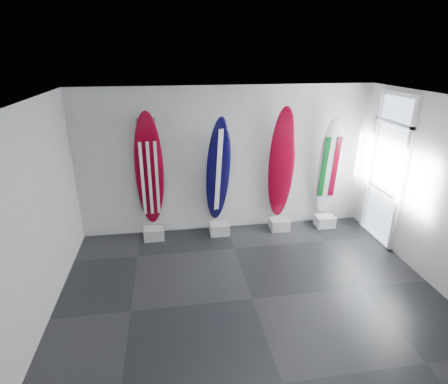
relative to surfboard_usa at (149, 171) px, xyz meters
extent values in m
plane|color=black|center=(1.55, -2.28, -1.43)|extent=(6.00, 6.00, 0.00)
plane|color=white|center=(1.55, -2.28, 1.57)|extent=(6.00, 6.00, 0.00)
plane|color=silver|center=(1.55, 0.22, 0.07)|extent=(6.00, 0.00, 6.00)
plane|color=silver|center=(1.55, -4.78, 0.07)|extent=(6.00, 0.00, 6.00)
plane|color=silver|center=(-1.45, -2.28, 0.07)|extent=(0.00, 5.00, 5.00)
plane|color=silver|center=(4.55, -2.28, 0.07)|extent=(0.00, 5.00, 5.00)
cube|color=silver|center=(0.00, -0.10, -1.31)|extent=(0.40, 0.30, 0.24)
ellipsoid|color=maroon|center=(0.00, 0.00, 0.00)|extent=(0.58, 0.51, 2.39)
cube|color=silver|center=(1.35, -0.10, -1.31)|extent=(0.40, 0.30, 0.24)
ellipsoid|color=black|center=(1.35, 0.00, -0.07)|extent=(0.61, 0.55, 2.25)
cube|color=silver|center=(2.66, -0.10, -1.31)|extent=(0.40, 0.30, 0.24)
ellipsoid|color=maroon|center=(2.66, 0.00, 0.01)|extent=(0.55, 0.31, 2.40)
cube|color=silver|center=(3.69, -0.10, -1.31)|extent=(0.40, 0.30, 0.24)
ellipsoid|color=white|center=(3.69, 0.00, -0.10)|extent=(0.50, 0.33, 2.19)
cube|color=silver|center=(-0.90, 0.20, -1.08)|extent=(0.09, 0.02, 0.13)
camera|label=1|loc=(0.41, -6.73, 2.18)|focal=28.70mm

